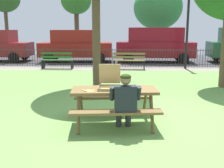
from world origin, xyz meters
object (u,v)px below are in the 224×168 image
object	(u,v)px
far_tree_center	(158,8)
pizza_slice_on_table	(88,90)
far_tree_midleft	(76,1)
adult_at_table	(125,100)
parked_car_left	(76,45)
picnic_table_foreground	(114,97)
park_bench_center	(129,61)
parked_car_center	(155,44)
lamp_post_walkway	(188,22)
pizza_box_open	(109,84)
park_bench_left	(57,61)

from	to	relation	value
far_tree_center	pizza_slice_on_table	bearing A→B (deg)	-101.00
pizza_slice_on_table	far_tree_midleft	world-z (taller)	far_tree_midleft
adult_at_table	pizza_slice_on_table	bearing A→B (deg)	160.00
parked_car_left	picnic_table_foreground	bearing A→B (deg)	-75.90
picnic_table_foreground	parked_car_left	size ratio (longest dim) A/B	0.43
park_bench_center	far_tree_center	size ratio (longest dim) A/B	0.29
parked_car_center	lamp_post_walkway	bearing A→B (deg)	-65.18
pizza_slice_on_table	far_tree_midleft	xyz separation A→B (m)	(-3.29, 17.92, 3.46)
pizza_box_open	pizza_slice_on_table	bearing A→B (deg)	-149.57
pizza_box_open	park_bench_center	distance (m)	8.04
adult_at_table	park_bench_left	bearing A→B (deg)	111.87
pizza_slice_on_table	lamp_post_walkway	distance (m)	9.55
pizza_box_open	adult_at_table	bearing A→B (deg)	-57.50
lamp_post_walkway	pizza_box_open	bearing A→B (deg)	-112.51
far_tree_center	park_bench_center	bearing A→B (deg)	-104.50
far_tree_midleft	parked_car_left	bearing A→B (deg)	-81.14
far_tree_center	picnic_table_foreground	bearing A→B (deg)	-99.47
far_tree_midleft	pizza_slice_on_table	bearing A→B (deg)	-79.60
parked_car_center	far_tree_center	bearing A→B (deg)	82.56
adult_at_table	picnic_table_foreground	bearing A→B (deg)	115.45
picnic_table_foreground	far_tree_midleft	bearing A→B (deg)	102.16
park_bench_left	parked_car_left	distance (m)	3.13
park_bench_center	parked_car_left	xyz separation A→B (m)	(-3.24, 3.05, 0.59)
far_tree_midleft	lamp_post_walkway	bearing A→B (deg)	-52.48
pizza_slice_on_table	far_tree_center	size ratio (longest dim) A/B	0.05
pizza_box_open	parked_car_left	distance (m)	11.38
park_bench_center	parked_car_left	bearing A→B (deg)	136.74
picnic_table_foreground	lamp_post_walkway	bearing A→B (deg)	68.22
adult_at_table	far_tree_midleft	xyz separation A→B (m)	(-4.05, 18.20, 3.58)
far_tree_center	parked_car_center	bearing A→B (deg)	-97.44
picnic_table_foreground	park_bench_left	world-z (taller)	park_bench_left
picnic_table_foreground	pizza_box_open	size ratio (longest dim) A/B	3.47
pizza_slice_on_table	parked_car_left	bearing A→B (deg)	101.29
picnic_table_foreground	pizza_box_open	distance (m)	0.29
lamp_post_walkway	parked_car_center	size ratio (longest dim) A/B	0.81
pizza_box_open	lamp_post_walkway	xyz separation A→B (m)	(3.46, 8.34, 1.46)
far_tree_center	lamp_post_walkway	bearing A→B (deg)	-87.57
picnic_table_foreground	pizza_box_open	bearing A→B (deg)	157.62
park_bench_center	parked_car_center	bearing A→B (deg)	61.82
parked_car_center	far_tree_center	distance (m)	7.16
lamp_post_walkway	adult_at_table	bearing A→B (deg)	-109.39
park_bench_center	pizza_box_open	bearing A→B (deg)	-94.00
picnic_table_foreground	park_bench_left	distance (m)	8.67
pizza_box_open	park_bench_left	world-z (taller)	pizza_box_open
pizza_box_open	parked_car_center	world-z (taller)	parked_car_center
pizza_box_open	parked_car_center	xyz separation A→B (m)	(2.20, 11.06, 0.23)
pizza_slice_on_table	parked_car_center	bearing A→B (deg)	76.96
parked_car_left	pizza_box_open	bearing A→B (deg)	-76.37
picnic_table_foreground	lamp_post_walkway	size ratio (longest dim) A/B	0.51
pizza_box_open	adult_at_table	world-z (taller)	pizza_box_open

